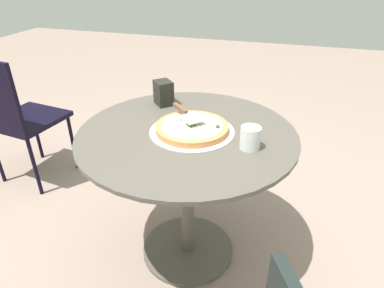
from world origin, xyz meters
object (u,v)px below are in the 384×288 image
at_px(napkin_dispenser, 164,93).
at_px(patio_table, 187,165).
at_px(patio_chair_near, 15,113).
at_px(drinking_cup, 250,138).
at_px(pizza_server, 185,113).
at_px(pizza_on_tray, 192,128).

bearing_deg(napkin_dispenser, patio_table, -5.24).
xyz_separation_m(napkin_dispenser, patio_chair_near, (-0.04, -1.03, -0.27)).
bearing_deg(napkin_dispenser, drinking_cup, 12.73).
height_order(pizza_server, drinking_cup, drinking_cup).
bearing_deg(patio_chair_near, pizza_server, 79.09).
bearing_deg(pizza_server, patio_chair_near, -100.91).
relative_size(pizza_on_tray, pizza_server, 1.97).
distance_m(patio_table, pizza_server, 0.24).
distance_m(pizza_on_tray, napkin_dispenser, 0.34).
relative_size(patio_table, pizza_server, 5.11).
bearing_deg(pizza_on_tray, napkin_dispenser, -137.84).
bearing_deg(patio_table, napkin_dispenser, -141.29).
distance_m(drinking_cup, napkin_dispenser, 0.58).
height_order(pizza_on_tray, drinking_cup, drinking_cup).
xyz_separation_m(patio_table, napkin_dispenser, (-0.26, -0.20, 0.23)).
height_order(patio_table, drinking_cup, drinking_cup).
relative_size(napkin_dispenser, patio_chair_near, 0.14).
xyz_separation_m(pizza_on_tray, drinking_cup, (0.07, 0.26, 0.03)).
distance_m(pizza_on_tray, drinking_cup, 0.27).
xyz_separation_m(pizza_server, patio_chair_near, (-0.23, -1.21, -0.26)).
bearing_deg(drinking_cup, patio_chair_near, -103.35).
relative_size(patio_table, drinking_cup, 10.42).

